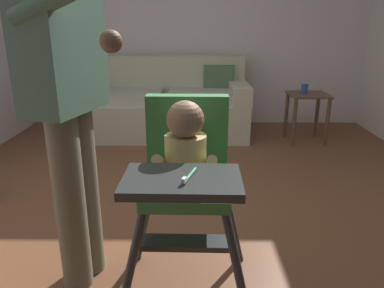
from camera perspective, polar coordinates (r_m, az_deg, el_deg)
name	(u,v)px	position (r m, az deg, el deg)	size (l,w,h in m)	color
ground	(196,236)	(2.38, 0.65, -14.03)	(5.73, 6.80, 0.10)	brown
wall_far	(196,11)	(4.65, 0.62, 19.96)	(4.93, 0.06, 2.73)	silver
couch	(167,105)	(4.24, -3.96, 6.03)	(1.83, 0.86, 0.86)	beige
high_chair	(186,167)	(1.54, -0.96, -3.57)	(0.62, 0.73, 0.94)	#2F3333
adult_standing	(68,94)	(1.69, -18.70, 7.40)	(0.50, 0.58, 1.65)	#6C6A55
side_table	(307,107)	(4.11, 17.41, 5.54)	(0.40, 0.40, 0.52)	brown
sippy_cup	(305,89)	(4.06, 17.04, 8.17)	(0.07, 0.07, 0.10)	#284CB7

